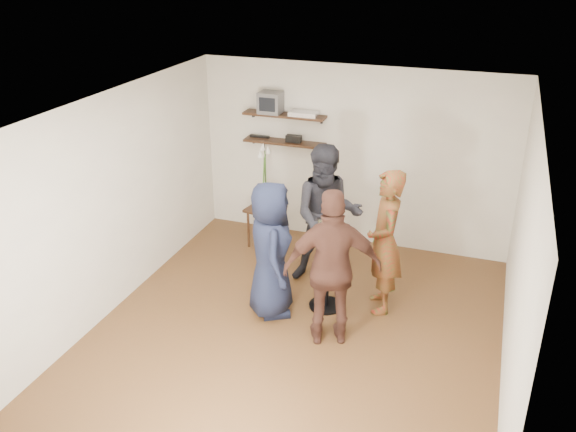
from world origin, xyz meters
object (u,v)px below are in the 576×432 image
Objects in this scene: side_table at (265,213)px; person_dark at (327,215)px; crt_monitor at (271,102)px; person_plaid at (385,242)px; radio at (294,139)px; person_brown at (333,269)px; drinks_table at (327,262)px; person_navy at (270,250)px; dvd_deck at (304,114)px.

person_dark is (1.13, -0.72, 0.45)m from side_table.
person_plaid is (2.01, -1.57, -1.13)m from crt_monitor.
crt_monitor is at bearing 180.00° from radio.
side_table is (0.05, -0.42, -1.54)m from crt_monitor.
person_plaid reaches higher than radio.
person_dark is at bearing -53.56° from radio.
person_dark is 1.34m from person_brown.
drinks_table is 0.52× the size of person_dark.
drinks_table is 0.73m from person_brown.
crt_monitor reaches higher than drinks_table.
side_table is 0.59× the size of drinks_table.
side_table is 0.35× the size of person_navy.
person_brown is (0.43, -1.27, -0.02)m from person_dark.
dvd_deck is at bearing -154.90° from person_plaid.
person_plaid is (1.52, -1.57, -1.01)m from dvd_deck.
crt_monitor is 1.60m from side_table.
dvd_deck is 1.65m from person_dark.
side_table is at bearing 131.30° from person_dark.
person_brown reaches higher than drinks_table.
drinks_table is 0.74m from person_dark.
dvd_deck is 1.82× the size of radio.
drinks_table is 0.58× the size of person_navy.
dvd_deck is at bearing 116.19° from drinks_table.
person_plaid is at bearing -30.44° from side_table.
dvd_deck reaches higher than person_dark.
crt_monitor is 0.61m from radio.
person_dark is at bearing -43.92° from crt_monitor.
side_table is at bearing -136.24° from dvd_deck.
dvd_deck is 0.41m from radio.
side_table is at bearing -82.60° from crt_monitor.
person_brown is (0.24, -0.63, 0.28)m from drinks_table.
person_navy is at bearing -85.68° from person_plaid.
drinks_table is at bearing -90.00° from person_navy.
side_table is 0.31× the size of person_dark.
crt_monitor reaches higher than dvd_deck.
dvd_deck reaches higher than person_plaid.
drinks_table is 0.70m from person_navy.
drinks_table is at bearing -90.00° from person_plaid.
person_brown is at bearing -56.23° from crt_monitor.
crt_monitor is at bearing -77.10° from person_brown.
crt_monitor is at bearing 119.87° from person_dark.
person_navy reaches higher than side_table.
side_table is 2.31m from person_plaid.
person_brown is at bearing -43.98° from person_plaid.
radio is (0.34, 0.00, -0.50)m from crt_monitor.
dvd_deck reaches higher than drinks_table.
person_plaid is (0.64, 0.22, 0.26)m from drinks_table.
radio is 0.23× the size of drinks_table.
crt_monitor is at bearing -146.85° from person_plaid.
radio is 0.13× the size of person_navy.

